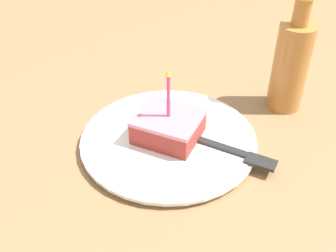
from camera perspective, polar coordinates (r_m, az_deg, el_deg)
name	(u,v)px	position (r m, az deg, el deg)	size (l,w,h in m)	color
ground_plane	(171,149)	(0.65, 0.43, -3.41)	(2.40, 2.40, 0.04)	olive
plate	(168,139)	(0.63, 0.00, -1.94)	(0.28, 0.28, 0.01)	white
cake_slice	(168,126)	(0.61, -0.05, 0.04)	(0.09, 0.10, 0.12)	#99332D
fork	(221,149)	(0.60, 7.67, -3.27)	(0.03, 0.20, 0.00)	#262626
bottle	(291,64)	(0.71, 17.40, 8.58)	(0.06, 0.06, 0.21)	#B27233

